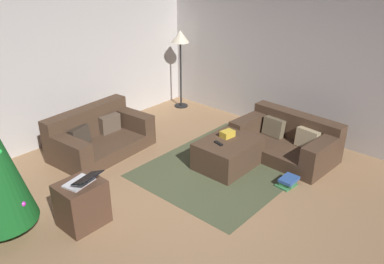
{
  "coord_description": "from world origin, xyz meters",
  "views": [
    {
      "loc": [
        -3.0,
        -2.72,
        3.01
      ],
      "look_at": [
        0.65,
        0.51,
        0.75
      ],
      "focal_mm": 36.52,
      "sensor_mm": 36.0,
      "label": 1
    }
  ],
  "objects_px": {
    "tv_remote": "(218,143)",
    "couch_left": "(98,136)",
    "ottoman": "(228,153)",
    "book_stack": "(288,182)",
    "side_table": "(82,204)",
    "corner_lamp": "(180,42)",
    "couch_right": "(287,140)",
    "laptop": "(82,181)",
    "gift_box": "(227,134)"
  },
  "relations": [
    {
      "from": "ottoman",
      "to": "corner_lamp",
      "type": "relative_size",
      "value": 0.59
    },
    {
      "from": "tv_remote",
      "to": "book_stack",
      "type": "xyz_separation_m",
      "value": [
        0.3,
        -1.02,
        -0.38
      ]
    },
    {
      "from": "tv_remote",
      "to": "laptop",
      "type": "height_order",
      "value": "laptop"
    },
    {
      "from": "side_table",
      "to": "laptop",
      "type": "relative_size",
      "value": 1.31
    },
    {
      "from": "side_table",
      "to": "ottoman",
      "type": "bearing_deg",
      "value": -11.32
    },
    {
      "from": "laptop",
      "to": "corner_lamp",
      "type": "bearing_deg",
      "value": 27.1
    },
    {
      "from": "couch_left",
      "to": "laptop",
      "type": "relative_size",
      "value": 3.77
    },
    {
      "from": "ottoman",
      "to": "book_stack",
      "type": "height_order",
      "value": "ottoman"
    },
    {
      "from": "couch_left",
      "to": "couch_right",
      "type": "relative_size",
      "value": 1.02
    },
    {
      "from": "corner_lamp",
      "to": "couch_right",
      "type": "bearing_deg",
      "value": -99.26
    },
    {
      "from": "tv_remote",
      "to": "side_table",
      "type": "bearing_deg",
      "value": -176.83
    },
    {
      "from": "tv_remote",
      "to": "laptop",
      "type": "bearing_deg",
      "value": -175.4
    },
    {
      "from": "side_table",
      "to": "laptop",
      "type": "bearing_deg",
      "value": -78.05
    },
    {
      "from": "gift_box",
      "to": "side_table",
      "type": "bearing_deg",
      "value": 171.3
    },
    {
      "from": "couch_right",
      "to": "ottoman",
      "type": "relative_size",
      "value": 1.69
    },
    {
      "from": "couch_right",
      "to": "ottoman",
      "type": "xyz_separation_m",
      "value": [
        -0.94,
        0.49,
        -0.04
      ]
    },
    {
      "from": "couch_right",
      "to": "gift_box",
      "type": "relative_size",
      "value": 7.89
    },
    {
      "from": "couch_right",
      "to": "book_stack",
      "type": "bearing_deg",
      "value": 124.07
    },
    {
      "from": "couch_left",
      "to": "couch_right",
      "type": "distance_m",
      "value": 3.08
    },
    {
      "from": "laptop",
      "to": "corner_lamp",
      "type": "height_order",
      "value": "corner_lamp"
    },
    {
      "from": "side_table",
      "to": "gift_box",
      "type": "bearing_deg",
      "value": -8.7
    },
    {
      "from": "tv_remote",
      "to": "couch_left",
      "type": "bearing_deg",
      "value": 128.37
    },
    {
      "from": "side_table",
      "to": "corner_lamp",
      "type": "relative_size",
      "value": 0.36
    },
    {
      "from": "couch_right",
      "to": "gift_box",
      "type": "xyz_separation_m",
      "value": [
        -0.85,
        0.58,
        0.23
      ]
    },
    {
      "from": "laptop",
      "to": "couch_right",
      "type": "bearing_deg",
      "value": -15.45
    },
    {
      "from": "couch_right",
      "to": "tv_remote",
      "type": "relative_size",
      "value": 10.06
    },
    {
      "from": "corner_lamp",
      "to": "ottoman",
      "type": "bearing_deg",
      "value": -121.33
    },
    {
      "from": "couch_right",
      "to": "side_table",
      "type": "xyz_separation_m",
      "value": [
        -3.23,
        0.95,
        0.03
      ]
    },
    {
      "from": "side_table",
      "to": "laptop",
      "type": "distance_m",
      "value": 0.34
    },
    {
      "from": "book_stack",
      "to": "corner_lamp",
      "type": "height_order",
      "value": "corner_lamp"
    },
    {
      "from": "laptop",
      "to": "ottoman",
      "type": "bearing_deg",
      "value": -10.01
    },
    {
      "from": "tv_remote",
      "to": "corner_lamp",
      "type": "height_order",
      "value": "corner_lamp"
    },
    {
      "from": "laptop",
      "to": "tv_remote",
      "type": "bearing_deg",
      "value": -9.73
    },
    {
      "from": "gift_box",
      "to": "book_stack",
      "type": "xyz_separation_m",
      "value": [
        0.01,
        -1.07,
        -0.42
      ]
    },
    {
      "from": "laptop",
      "to": "corner_lamp",
      "type": "relative_size",
      "value": 0.27
    },
    {
      "from": "couch_right",
      "to": "tv_remote",
      "type": "xyz_separation_m",
      "value": [
        -1.13,
        0.53,
        0.19
      ]
    },
    {
      "from": "book_stack",
      "to": "tv_remote",
      "type": "bearing_deg",
      "value": 106.21
    },
    {
      "from": "couch_left",
      "to": "side_table",
      "type": "xyz_separation_m",
      "value": [
        -1.27,
        -1.44,
        0.02
      ]
    },
    {
      "from": "couch_right",
      "to": "ottoman",
      "type": "distance_m",
      "value": 1.06
    },
    {
      "from": "laptop",
      "to": "book_stack",
      "type": "xyz_separation_m",
      "value": [
        2.38,
        -1.38,
        -0.56
      ]
    },
    {
      "from": "couch_right",
      "to": "tv_remote",
      "type": "height_order",
      "value": "couch_right"
    },
    {
      "from": "gift_box",
      "to": "laptop",
      "type": "distance_m",
      "value": 2.39
    },
    {
      "from": "tv_remote",
      "to": "book_stack",
      "type": "bearing_deg",
      "value": -59.46
    },
    {
      "from": "laptop",
      "to": "couch_left",
      "type": "bearing_deg",
      "value": 49.91
    },
    {
      "from": "couch_left",
      "to": "gift_box",
      "type": "xyz_separation_m",
      "value": [
        1.11,
        -1.8,
        0.21
      ]
    },
    {
      "from": "tv_remote",
      "to": "book_stack",
      "type": "distance_m",
      "value": 1.13
    },
    {
      "from": "laptop",
      "to": "book_stack",
      "type": "bearing_deg",
      "value": -30.08
    },
    {
      "from": "laptop",
      "to": "book_stack",
      "type": "height_order",
      "value": "laptop"
    },
    {
      "from": "couch_left",
      "to": "ottoman",
      "type": "bearing_deg",
      "value": 113.74
    },
    {
      "from": "couch_left",
      "to": "couch_right",
      "type": "height_order",
      "value": "couch_left"
    }
  ]
}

